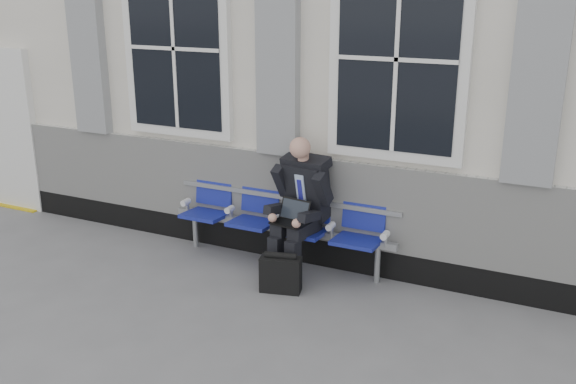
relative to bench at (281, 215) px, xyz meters
The scene contains 5 objects.
ground 1.65m from the bench, 58.52° to the right, with size 70.00×70.00×0.00m, color slate.
station_building 2.83m from the bench, 69.76° to the left, with size 14.40×4.40×4.49m.
bench is the anchor object (origin of this frame).
businessman 0.39m from the bench, 25.72° to the right, with size 0.63×0.84×1.47m.
briefcase 0.78m from the bench, 64.56° to the right, with size 0.43×0.26×0.41m.
Camera 1 is at (2.05, -4.49, 2.91)m, focal length 40.00 mm.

